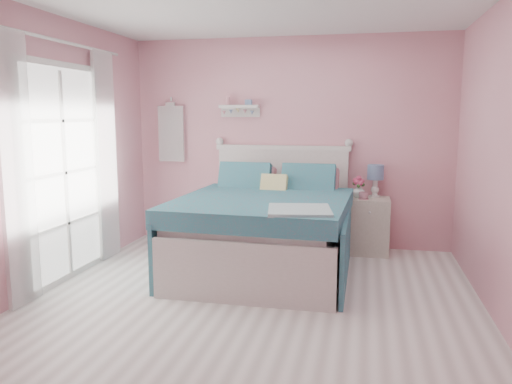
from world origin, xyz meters
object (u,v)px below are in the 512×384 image
at_px(vase, 358,191).
at_px(teacup, 364,196).
at_px(bed, 266,230).
at_px(table_lamp, 375,175).
at_px(nightstand, 369,226).

height_order(vase, teacup, vase).
xyz_separation_m(bed, vase, (0.95, 0.88, 0.33)).
xyz_separation_m(table_lamp, teacup, (-0.13, -0.22, -0.23)).
xyz_separation_m(bed, table_lamp, (1.14, 0.95, 0.52)).
xyz_separation_m(nightstand, teacup, (-0.08, -0.11, 0.38)).
bearing_deg(table_lamp, bed, -140.23).
bearing_deg(teacup, bed, -143.99).
xyz_separation_m(bed, teacup, (1.01, 0.74, 0.29)).
bearing_deg(table_lamp, teacup, -121.29).
bearing_deg(bed, table_lamp, 42.12).
distance_m(bed, teacup, 1.29).
xyz_separation_m(table_lamp, vase, (-0.19, -0.08, -0.19)).
distance_m(bed, table_lamp, 1.58).
bearing_deg(nightstand, teacup, -124.38).
relative_size(nightstand, teacup, 6.06).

